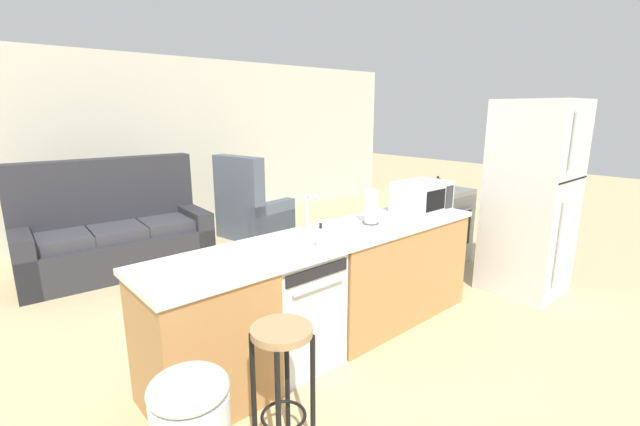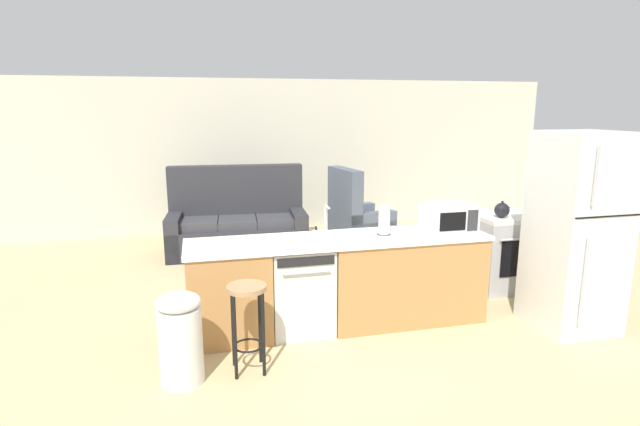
% 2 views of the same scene
% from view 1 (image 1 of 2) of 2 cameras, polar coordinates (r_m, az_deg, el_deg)
% --- Properties ---
extents(ground_plane, '(24.00, 24.00, 0.00)m').
position_cam_1_polar(ground_plane, '(3.52, -0.41, -17.49)').
color(ground_plane, tan).
extents(wall_back, '(10.00, 0.06, 2.60)m').
position_cam_1_polar(wall_back, '(6.89, -22.25, 8.28)').
color(wall_back, beige).
rests_on(wall_back, ground_plane).
extents(kitchen_counter, '(2.94, 0.66, 0.90)m').
position_cam_1_polar(kitchen_counter, '(3.47, 2.61, -10.17)').
color(kitchen_counter, '#B77F47').
rests_on(kitchen_counter, ground_plane).
extents(dishwasher, '(0.58, 0.61, 0.84)m').
position_cam_1_polar(dishwasher, '(3.18, -3.89, -12.49)').
color(dishwasher, silver).
rests_on(dishwasher, ground_plane).
extents(stove_range, '(0.76, 0.68, 0.90)m').
position_cam_1_polar(stove_range, '(5.35, 14.91, -1.68)').
color(stove_range, '#B7B7BC').
rests_on(stove_range, ground_plane).
extents(refrigerator, '(0.72, 0.73, 1.92)m').
position_cam_1_polar(refrigerator, '(4.74, 26.34, 1.71)').
color(refrigerator, silver).
rests_on(refrigerator, ground_plane).
extents(microwave, '(0.50, 0.37, 0.28)m').
position_cam_1_polar(microwave, '(4.05, 13.42, 2.15)').
color(microwave, white).
rests_on(microwave, kitchen_counter).
extents(sink_faucet, '(0.07, 0.18, 0.30)m').
position_cam_1_polar(sink_faucet, '(3.26, -1.58, -0.40)').
color(sink_faucet, silver).
rests_on(sink_faucet, kitchen_counter).
extents(paper_towel_roll, '(0.14, 0.14, 0.28)m').
position_cam_1_polar(paper_towel_roll, '(3.53, 6.83, 0.74)').
color(paper_towel_roll, '#4C4C51').
rests_on(paper_towel_roll, kitchen_counter).
extents(soap_bottle, '(0.06, 0.06, 0.18)m').
position_cam_1_polar(soap_bottle, '(2.91, 0.09, -3.32)').
color(soap_bottle, silver).
rests_on(soap_bottle, kitchen_counter).
extents(kettle, '(0.21, 0.17, 0.19)m').
position_cam_1_polar(kettle, '(5.03, 15.41, 3.58)').
color(kettle, black).
rests_on(kettle, stove_range).
extents(bar_stool, '(0.32, 0.32, 0.74)m').
position_cam_1_polar(bar_stool, '(2.36, -5.04, -19.35)').
color(bar_stool, tan).
rests_on(bar_stool, ground_plane).
extents(couch, '(2.06, 1.03, 1.27)m').
position_cam_1_polar(couch, '(5.53, -25.73, -2.71)').
color(couch, '#2D2D33').
rests_on(couch, ground_plane).
extents(armchair, '(0.94, 0.98, 1.20)m').
position_cam_1_polar(armchair, '(6.29, -9.25, -0.09)').
color(armchair, '#515B6B').
rests_on(armchair, ground_plane).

